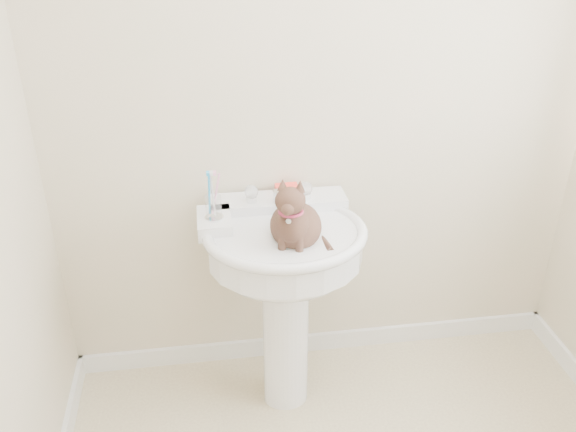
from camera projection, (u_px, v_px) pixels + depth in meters
name	position (u px, v px, depth m)	size (l,w,h in m)	color
wall_back	(326.00, 92.00, 2.33)	(2.20, 0.00, 2.50)	beige
baseboard_back	(319.00, 341.00, 2.89)	(2.20, 0.02, 0.09)	white
pedestal_sink	(285.00, 264.00, 2.32)	(0.63, 0.61, 0.86)	white
faucet	(279.00, 193.00, 2.35)	(0.28, 0.12, 0.14)	silver
soap_bar	(287.00, 189.00, 2.44)	(0.09, 0.06, 0.03)	#F93B2F
toothbrush_cup	(213.00, 207.00, 2.23)	(0.07, 0.07, 0.18)	silver
cat	(296.00, 223.00, 2.15)	(0.20, 0.26, 0.37)	brown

